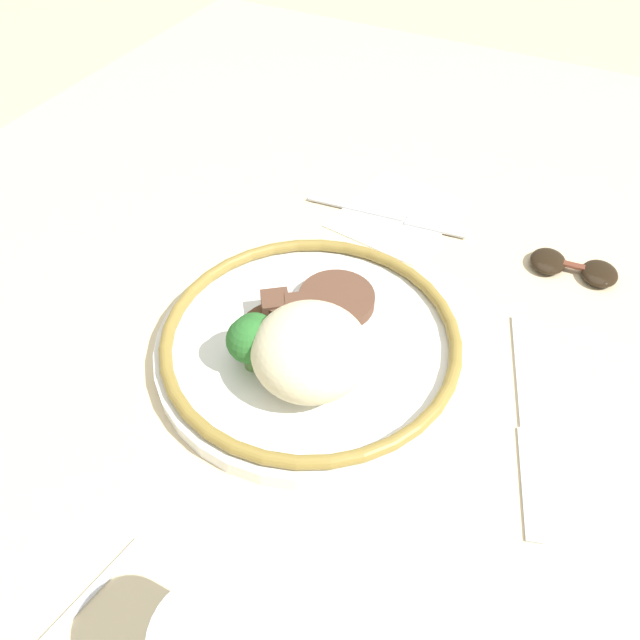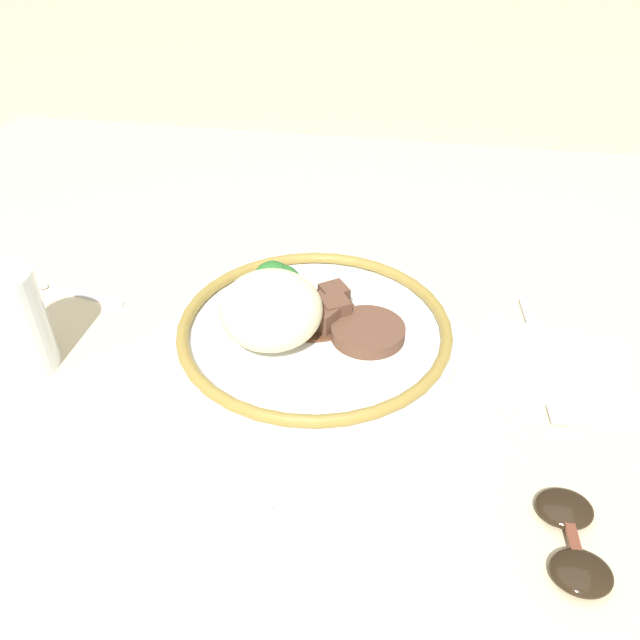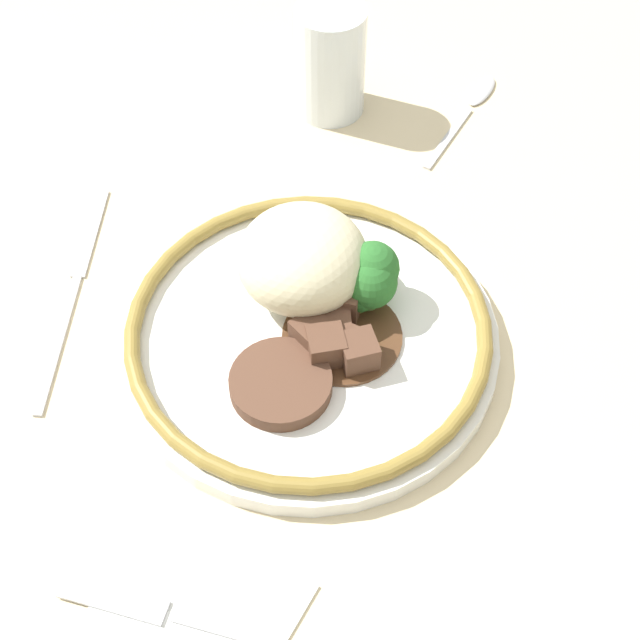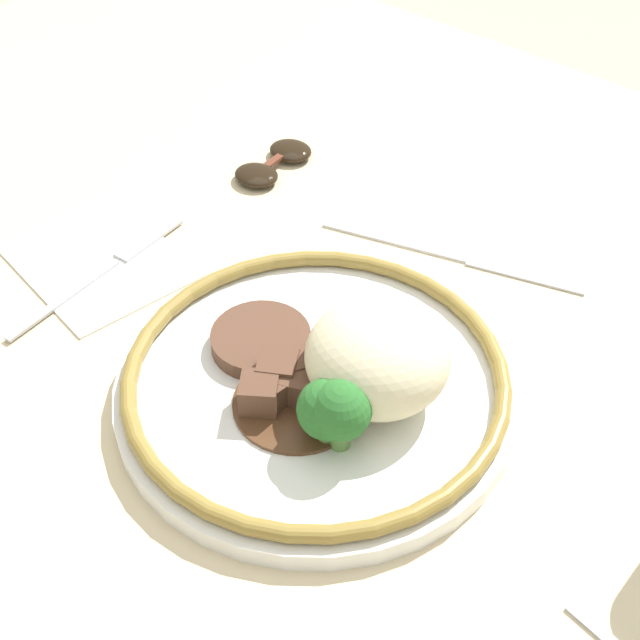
{
  "view_description": "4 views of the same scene",
  "coord_description": "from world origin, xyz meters",
  "px_view_note": "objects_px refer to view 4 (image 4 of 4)",
  "views": [
    {
      "loc": [
        0.37,
        0.18,
        0.49
      ],
      "look_at": [
        0.02,
        0.01,
        0.08
      ],
      "focal_mm": 35.0,
      "sensor_mm": 36.0,
      "label": 1
    },
    {
      "loc": [
        -0.06,
        0.49,
        0.45
      ],
      "look_at": [
        0.02,
        0.03,
        0.1
      ],
      "focal_mm": 35.0,
      "sensor_mm": 36.0,
      "label": 2
    },
    {
      "loc": [
        -0.34,
        -0.14,
        0.59
      ],
      "look_at": [
        0.04,
        -0.0,
        0.08
      ],
      "focal_mm": 50.0,
      "sensor_mm": 36.0,
      "label": 3
    },
    {
      "loc": [
        0.32,
        -0.32,
        0.52
      ],
      "look_at": [
        0.01,
        0.03,
        0.09
      ],
      "focal_mm": 50.0,
      "sensor_mm": 36.0,
      "label": 4
    }
  ],
  "objects_px": {
    "plate": "(327,378)",
    "fork": "(115,262)",
    "sunglasses": "(274,163)",
    "knife": "(460,258)"
  },
  "relations": [
    {
      "from": "plate",
      "to": "fork",
      "type": "height_order",
      "value": "plate"
    },
    {
      "from": "knife",
      "to": "sunglasses",
      "type": "distance_m",
      "value": 0.21
    },
    {
      "from": "plate",
      "to": "sunglasses",
      "type": "bearing_deg",
      "value": 140.25
    },
    {
      "from": "plate",
      "to": "fork",
      "type": "distance_m",
      "value": 0.23
    },
    {
      "from": "fork",
      "to": "sunglasses",
      "type": "bearing_deg",
      "value": -5.59
    },
    {
      "from": "plate",
      "to": "sunglasses",
      "type": "relative_size",
      "value": 3.06
    },
    {
      "from": "fork",
      "to": "knife",
      "type": "relative_size",
      "value": 0.86
    },
    {
      "from": "plate",
      "to": "fork",
      "type": "xyz_separation_m",
      "value": [
        -0.23,
        -0.0,
        -0.02
      ]
    },
    {
      "from": "sunglasses",
      "to": "plate",
      "type": "bearing_deg",
      "value": -44.39
    },
    {
      "from": "knife",
      "to": "sunglasses",
      "type": "relative_size",
      "value": 2.39
    }
  ]
}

